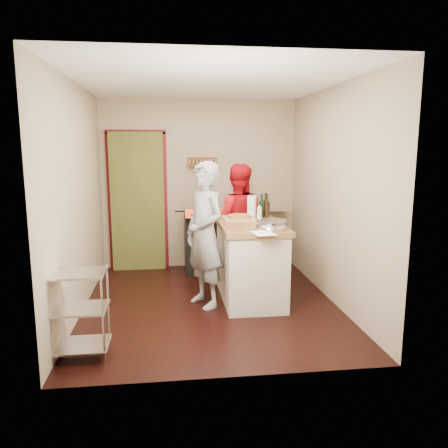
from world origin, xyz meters
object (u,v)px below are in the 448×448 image
at_px(wire_shelving, 81,310).
at_px(island, 250,259).
at_px(stove, 205,242).
at_px(person_red, 237,221).
at_px(person_stripe, 205,235).

height_order(wire_shelving, island, island).
height_order(stove, person_red, person_red).
xyz_separation_m(stove, person_stripe, (-0.11, -1.47, 0.41)).
relative_size(island, person_red, 0.88).
distance_m(stove, person_stripe, 1.53).
bearing_deg(island, wire_shelving, -144.05).
relative_size(wire_shelving, person_stripe, 0.47).
distance_m(wire_shelving, person_red, 2.94).
xyz_separation_m(person_stripe, person_red, (0.57, 1.15, -0.04)).
height_order(island, person_stripe, person_stripe).
distance_m(wire_shelving, person_stripe, 1.73).
distance_m(wire_shelving, island, 2.21).
distance_m(island, person_red, 1.05).
height_order(stove, wire_shelving, stove).
xyz_separation_m(island, person_red, (-0.01, 1.00, 0.31)).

